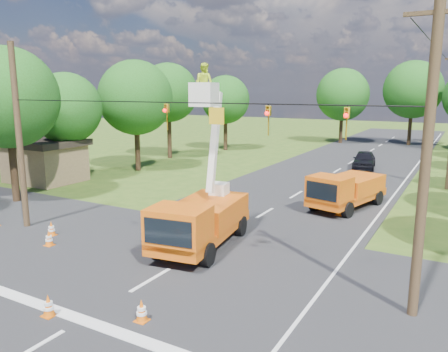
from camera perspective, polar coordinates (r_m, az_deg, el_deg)
The scene contains 26 objects.
ground at distance 33.58m, azimuth 12.34°, elevation -0.71°, with size 140.00×140.00×0.00m, color #315118.
road_main at distance 33.58m, azimuth 12.34°, elevation -0.71°, with size 12.00×100.00×0.06m, color black.
road_cross at distance 17.83m, azimuth -5.45°, elevation -11.15°, with size 56.00×10.00×0.07m, color black.
stop_bar at distance 14.31m, azimuth -17.99°, elevation -17.60°, with size 9.00×0.45×0.02m, color silver.
edge_line at distance 32.44m, azimuth 21.82°, elevation -1.68°, with size 0.12×90.00×0.02m, color silver.
bucket_truck at distance 18.82m, azimuth -3.08°, elevation -4.60°, with size 3.18×6.48×7.86m.
second_truck at distance 26.02m, azimuth 15.60°, elevation -1.74°, with size 3.48×6.14×2.17m.
ground_worker at distance 18.45m, azimuth -9.23°, elevation -7.33°, with size 0.69×0.45×1.90m, color #DE5412.
distant_car at distance 40.18m, azimuth 17.84°, elevation 2.04°, with size 1.81×4.49×1.53m, color black.
traffic_cone_0 at distance 14.72m, azimuth -21.95°, elevation -15.45°, with size 0.38×0.38×0.71m.
traffic_cone_1 at distance 13.68m, azimuth -10.72°, elevation -16.92°, with size 0.38×0.38×0.71m.
traffic_cone_2 at distance 24.66m, azimuth 14.84°, elevation -4.26°, with size 0.38×0.38×0.71m.
traffic_cone_3 at distance 20.82m, azimuth -21.90°, elevation -7.57°, with size 0.38×0.38×0.71m.
traffic_cone_4 at distance 22.17m, azimuth -21.62°, elevation -6.42°, with size 0.38×0.38×0.71m.
traffic_cone_6 at distance 28.70m, azimuth 18.84°, elevation -2.33°, with size 0.38×0.38×0.71m.
pole_right_near at distance 13.63m, azimuth 24.97°, elevation 3.17°, with size 1.80×0.30×10.00m.
pole_left at distance 23.42m, azimuth -25.20°, elevation 4.57°, with size 0.30×0.30×9.00m.
signal_span at distance 15.35m, azimuth 1.04°, elevation 7.89°, with size 18.00×0.29×1.07m.
shed at distance 35.28m, azimuth -22.36°, elevation 1.94°, with size 5.50×4.50×3.15m.
tree_left_b at distance 29.13m, azimuth -26.47°, elevation 9.13°, with size 6.00×6.00×9.32m.
tree_left_c at distance 34.41m, azimuth -19.95°, elevation 8.30°, with size 5.20×5.20×8.06m.
tree_left_d at distance 37.59m, azimuth -11.48°, elevation 9.97°, with size 6.20×6.20×9.24m.
tree_left_e at distance 44.18m, azimuth -7.28°, elevation 10.72°, with size 5.80×5.80×9.41m.
tree_left_f at distance 49.83m, azimuth 0.20°, elevation 9.92°, with size 5.40×5.40×8.40m.
tree_far_a at distance 58.33m, azimuth 15.24°, elevation 10.21°, with size 6.60×6.60×9.50m.
tree_far_b at distance 58.85m, azimuth 23.45°, elevation 10.30°, with size 7.00×7.00×10.32m.
Camera 1 is at (9.51, -11.49, 6.75)m, focal length 35.00 mm.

